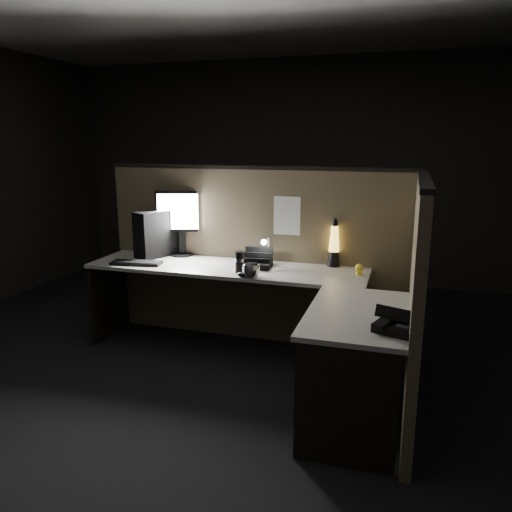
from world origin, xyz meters
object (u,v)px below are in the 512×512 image
(monitor, at_px, (181,217))
(lava_lamp, at_px, (334,247))
(keyboard, at_px, (136,263))
(desk_phone, at_px, (397,322))
(pc_tower, at_px, (157,234))

(monitor, height_order, lava_lamp, monitor)
(keyboard, relative_size, desk_phone, 1.51)
(pc_tower, height_order, monitor, monitor)
(monitor, distance_m, lava_lamp, 1.37)
(pc_tower, height_order, keyboard, pc_tower)
(keyboard, bearing_deg, lava_lamp, 6.11)
(pc_tower, xyz_separation_m, lava_lamp, (1.56, 0.10, -0.04))
(desk_phone, bearing_deg, lava_lamp, 132.60)
(keyboard, bearing_deg, desk_phone, -31.63)
(monitor, bearing_deg, desk_phone, -53.78)
(pc_tower, distance_m, monitor, 0.26)
(pc_tower, distance_m, keyboard, 0.38)
(keyboard, relative_size, lava_lamp, 1.07)
(keyboard, xyz_separation_m, lava_lamp, (1.58, 0.42, 0.15))
(pc_tower, bearing_deg, lava_lamp, 27.78)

